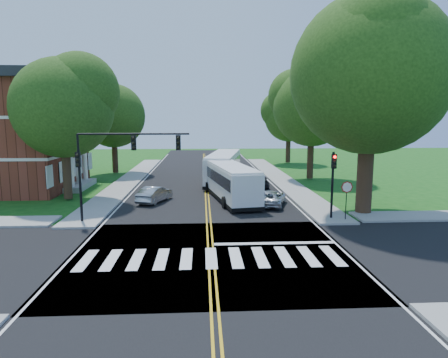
{
  "coord_description": "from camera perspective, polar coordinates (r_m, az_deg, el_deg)",
  "views": [
    {
      "loc": [
        -0.41,
        -19.09,
        6.73
      ],
      "look_at": [
        1.17,
        9.24,
        2.4
      ],
      "focal_mm": 32.0,
      "sensor_mm": 36.0,
      "label": 1
    }
  ],
  "objects": [
    {
      "name": "stop_bar",
      "position": [
        22.1,
        7.25,
        -9.08
      ],
      "size": [
        6.6,
        0.4,
        0.01
      ],
      "primitive_type": "cube",
      "color": "silver",
      "rests_on": "road"
    },
    {
      "name": "edge_line_e",
      "position": [
        42.26,
        6.69,
        -0.53
      ],
      "size": [
        0.12,
        70.0,
        0.01
      ],
      "primitive_type": "cube",
      "color": "silver",
      "rests_on": "road"
    },
    {
      "name": "sidewalk_ne",
      "position": [
        45.43,
        7.91,
        0.17
      ],
      "size": [
        2.6,
        40.0,
        0.15
      ],
      "primitive_type": "cube",
      "color": "gray",
      "rests_on": "ground"
    },
    {
      "name": "cross_road",
      "position": [
        20.25,
        -1.88,
        -10.72
      ],
      "size": [
        60.0,
        12.0,
        0.01
      ],
      "primitive_type": "cube",
      "color": "black",
      "rests_on": "ground"
    },
    {
      "name": "tree_ne_big",
      "position": [
        29.54,
        20.16,
        13.78
      ],
      "size": [
        10.8,
        10.8,
        14.91
      ],
      "color": "#342114",
      "rests_on": "ground"
    },
    {
      "name": "edge_line_w",
      "position": [
        42.13,
        -11.86,
        -0.69
      ],
      "size": [
        0.12,
        70.0,
        0.01
      ],
      "primitive_type": "cube",
      "color": "silver",
      "rests_on": "road"
    },
    {
      "name": "tree_west_far",
      "position": [
        50.22,
        -15.53,
        8.67
      ],
      "size": [
        7.6,
        7.6,
        10.67
      ],
      "color": "#342114",
      "rests_on": "ground"
    },
    {
      "name": "signal_ne",
      "position": [
        27.21,
        15.3,
        0.41
      ],
      "size": [
        0.3,
        0.46,
        4.4
      ],
      "color": "black",
      "rests_on": "ground"
    },
    {
      "name": "tree_west_near",
      "position": [
        34.91,
        -22.01,
        9.36
      ],
      "size": [
        8.0,
        8.0,
        11.4
      ],
      "color": "#342114",
      "rests_on": "ground"
    },
    {
      "name": "suv",
      "position": [
        31.21,
        6.73,
        -2.71
      ],
      "size": [
        3.14,
        4.62,
        1.18
      ],
      "primitive_type": "imported",
      "rotation": [
        0.0,
        0.0,
        2.83
      ],
      "color": "silver",
      "rests_on": "road"
    },
    {
      "name": "tree_east_far",
      "position": [
        60.49,
        9.25,
        8.69
      ],
      "size": [
        7.2,
        7.2,
        10.34
      ],
      "color": "#342114",
      "rests_on": "ground"
    },
    {
      "name": "signal_nw",
      "position": [
        26.2,
        -15.19,
        3.23
      ],
      "size": [
        7.15,
        0.46,
        5.66
      ],
      "color": "black",
      "rests_on": "ground"
    },
    {
      "name": "sidewalk_nw",
      "position": [
        45.29,
        -13.18,
        -0.01
      ],
      "size": [
        2.6,
        40.0,
        0.15
      ],
      "primitive_type": "cube",
      "color": "gray",
      "rests_on": "ground"
    },
    {
      "name": "bus_lead",
      "position": [
        33.43,
        0.78,
        -0.24
      ],
      "size": [
        4.35,
        11.51,
        2.91
      ],
      "rotation": [
        0.0,
        0.0,
        3.31
      ],
      "color": "white",
      "rests_on": "road"
    },
    {
      "name": "center_line",
      "position": [
        41.64,
        -2.57,
        -0.62
      ],
      "size": [
        0.36,
        70.0,
        0.01
      ],
      "primitive_type": "cube",
      "color": "gold",
      "rests_on": "road"
    },
    {
      "name": "tree_east_mid",
      "position": [
        44.72,
        12.45,
        9.92
      ],
      "size": [
        8.4,
        8.4,
        11.93
      ],
      "color": "#342114",
      "rests_on": "ground"
    },
    {
      "name": "bus_follow",
      "position": [
        42.31,
        -0.03,
        1.76
      ],
      "size": [
        4.59,
        12.19,
        3.09
      ],
      "rotation": [
        0.0,
        0.0,
        2.97
      ],
      "color": "white",
      "rests_on": "road"
    },
    {
      "name": "ground",
      "position": [
        20.25,
        -1.88,
        -10.74
      ],
      "size": [
        140.0,
        140.0,
        0.0
      ],
      "primitive_type": "plane",
      "color": "#134C13",
      "rests_on": "ground"
    },
    {
      "name": "hatchback",
      "position": [
        32.68,
        -9.89,
        -2.15
      ],
      "size": [
        2.68,
        4.18,
        1.3
      ],
      "primitive_type": "imported",
      "rotation": [
        0.0,
        0.0,
        2.78
      ],
      "color": "#A3A6AA",
      "rests_on": "road"
    },
    {
      "name": "road",
      "position": [
        37.7,
        -2.51,
        -1.61
      ],
      "size": [
        14.0,
        96.0,
        0.01
      ],
      "primitive_type": "cube",
      "color": "black",
      "rests_on": "ground"
    },
    {
      "name": "crosswalk",
      "position": [
        19.77,
        -1.84,
        -11.18
      ],
      "size": [
        12.6,
        3.0,
        0.01
      ],
      "primitive_type": "cube",
      "color": "silver",
      "rests_on": "road"
    },
    {
      "name": "dark_sedan",
      "position": [
        39.56,
        5.09,
        -0.3
      ],
      "size": [
        1.65,
        3.94,
        1.14
      ],
      "primitive_type": "imported",
      "rotation": [
        0.0,
        0.0,
        3.13
      ],
      "color": "black",
      "rests_on": "road"
    },
    {
      "name": "stop_sign",
      "position": [
        27.19,
        17.13,
        -1.66
      ],
      "size": [
        0.76,
        0.08,
        2.53
      ],
      "color": "black",
      "rests_on": "ground"
    }
  ]
}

